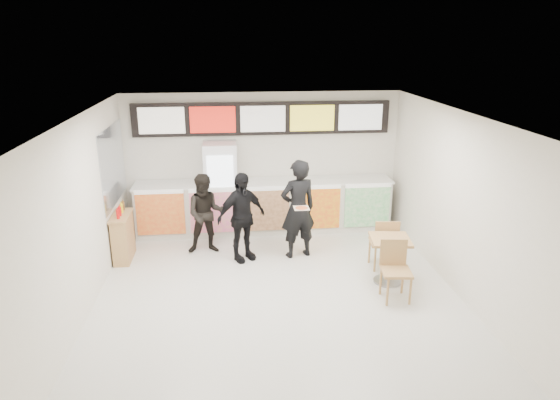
{
  "coord_description": "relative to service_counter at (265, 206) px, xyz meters",
  "views": [
    {
      "loc": [
        -0.74,
        -7.23,
        4.14
      ],
      "look_at": [
        0.14,
        1.2,
        1.34
      ],
      "focal_mm": 32.0,
      "sensor_mm": 36.0,
      "label": 1
    }
  ],
  "objects": [
    {
      "name": "mirror_panel",
      "position": [
        -2.99,
        -0.64,
        1.18
      ],
      "size": [
        0.01,
        2.0,
        1.5
      ],
      "primitive_type": "cube",
      "color": "#B2B7BF",
      "rests_on": "wall_left"
    },
    {
      "name": "service_counter",
      "position": [
        0.0,
        0.0,
        0.0
      ],
      "size": [
        5.56,
        0.77,
        1.14
      ],
      "color": "silver",
      "rests_on": "floor"
    },
    {
      "name": "wall_left",
      "position": [
        -3.0,
        -3.09,
        0.93
      ],
      "size": [
        0.0,
        7.0,
        7.0
      ],
      "primitive_type": "plane",
      "rotation": [
        1.57,
        0.0,
        1.57
      ],
      "color": "silver",
      "rests_on": "floor"
    },
    {
      "name": "pizza_slice",
      "position": [
        0.54,
        -1.84,
        0.58
      ],
      "size": [
        0.36,
        0.36,
        0.02
      ],
      "color": "beige",
      "rests_on": "customer_main"
    },
    {
      "name": "customer_main",
      "position": [
        0.54,
        -1.39,
        0.4
      ],
      "size": [
        0.81,
        0.64,
        1.95
      ],
      "primitive_type": "imported",
      "rotation": [
        0.0,
        0.0,
        3.42
      ],
      "color": "black",
      "rests_on": "floor"
    },
    {
      "name": "condiment_ledge",
      "position": [
        -2.82,
        -1.19,
        -0.11
      ],
      "size": [
        0.33,
        0.81,
        1.09
      ],
      "color": "tan",
      "rests_on": "floor"
    },
    {
      "name": "wall_back",
      "position": [
        -0.0,
        0.41,
        0.93
      ],
      "size": [
        6.0,
        0.0,
        6.0
      ],
      "primitive_type": "plane",
      "rotation": [
        1.57,
        0.0,
        0.0
      ],
      "color": "silver",
      "rests_on": "floor"
    },
    {
      "name": "cafe_table",
      "position": [
        1.97,
        -2.65,
        0.0
      ],
      "size": [
        0.74,
        1.72,
        0.98
      ],
      "rotation": [
        0.0,
        0.0,
        -0.12
      ],
      "color": "tan",
      "rests_on": "floor"
    },
    {
      "name": "menu_board",
      "position": [
        0.0,
        0.32,
        1.88
      ],
      "size": [
        5.5,
        0.14,
        0.7
      ],
      "color": "black",
      "rests_on": "wall_back"
    },
    {
      "name": "drinks_fridge",
      "position": [
        -0.93,
        0.02,
        0.43
      ],
      "size": [
        0.7,
        0.67,
        2.0
      ],
      "color": "white",
      "rests_on": "floor"
    },
    {
      "name": "floor",
      "position": [
        -0.0,
        -3.09,
        -0.57
      ],
      "size": [
        7.0,
        7.0,
        0.0
      ],
      "primitive_type": "plane",
      "color": "beige",
      "rests_on": "ground"
    },
    {
      "name": "wall_right",
      "position": [
        3.0,
        -3.09,
        0.93
      ],
      "size": [
        0.0,
        7.0,
        7.0
      ],
      "primitive_type": "plane",
      "rotation": [
        1.57,
        0.0,
        -1.57
      ],
      "color": "silver",
      "rests_on": "floor"
    },
    {
      "name": "customer_left",
      "position": [
        -1.23,
        -1.02,
        0.23
      ],
      "size": [
        0.8,
        0.64,
        1.61
      ],
      "primitive_type": "imported",
      "rotation": [
        0.0,
        0.0,
        0.03
      ],
      "color": "black",
      "rests_on": "floor"
    },
    {
      "name": "customer_mid",
      "position": [
        -0.55,
        -1.44,
        0.3
      ],
      "size": [
        1.1,
        0.88,
        1.74
      ],
      "primitive_type": "imported",
      "rotation": [
        0.0,
        0.0,
        0.52
      ],
      "color": "black",
      "rests_on": "floor"
    },
    {
      "name": "ceiling",
      "position": [
        -0.0,
        -3.09,
        2.43
      ],
      "size": [
        7.0,
        7.0,
        0.0
      ],
      "primitive_type": "plane",
      "rotation": [
        3.14,
        0.0,
        0.0
      ],
      "color": "white",
      "rests_on": "wall_back"
    }
  ]
}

